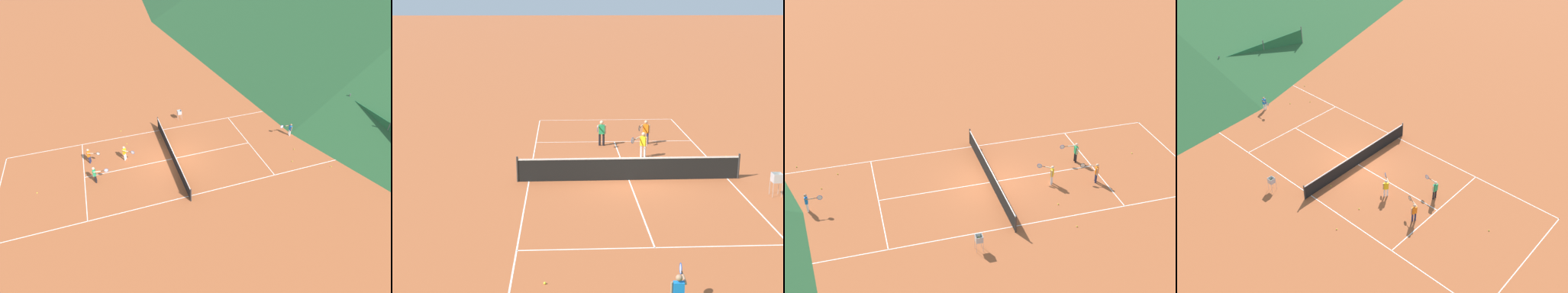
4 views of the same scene
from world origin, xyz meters
The scene contains 15 objects.
ground_plane centered at (0.00, 0.00, 0.00)m, with size 600.00×600.00×0.00m, color #A8542D.
court_line_markings centered at (0.00, 0.00, 0.00)m, with size 8.25×23.85×0.01m.
tennis_net centered at (0.00, 0.00, 0.50)m, with size 9.18×0.08×1.06m.
player_near_baseline centered at (-1.04, -3.32, 0.71)m, with size 0.84×0.82×1.21m.
player_far_service centered at (-1.55, -5.84, 0.72)m, with size 0.70×0.94×1.24m.
player_far_baseline centered at (0.73, -5.59, 0.76)m, with size 0.50×1.05×1.30m.
player_near_service centered at (0.09, 10.07, 0.65)m, with size 0.40×0.94×1.11m.
tennis_ball_far_corner centered at (-3.01, -2.98, 0.03)m, with size 0.07×0.07×0.07m, color #CCE033.
tennis_ball_by_net_right centered at (-2.72, -0.28, 0.03)m, with size 0.07×0.07×0.07m, color #CCE033.
tennis_ball_near_corner centered at (1.97, 9.39, 0.03)m, with size 0.07×0.07×0.07m, color #CCE033.
tennis_ball_by_net_left centered at (-5.00, -3.18, 0.03)m, with size 0.07×0.07×0.07m, color #CCE033.
tennis_ball_alley_right centered at (3.21, 8.42, 0.03)m, with size 0.07×0.07×0.07m, color #CCE033.
tennis_ball_alley_left centered at (4.66, 10.77, 0.03)m, with size 0.07×0.07×0.07m, color #CCE033.
tennis_ball_mid_court centered at (0.60, -9.44, 0.03)m, with size 0.07×0.07×0.07m, color #CCE033.
ball_hopper centered at (-5.30, 2.14, 0.66)m, with size 0.36×0.36×0.89m.
Camera 3 is at (-24.55, 7.48, 18.13)m, focal length 50.00 mm.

